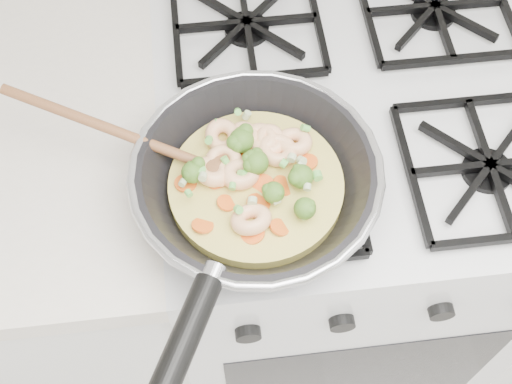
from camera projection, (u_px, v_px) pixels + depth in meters
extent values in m
cube|color=silver|center=(330.00, 234.00, 1.39)|extent=(0.60, 0.60, 0.90)
cube|color=black|center=(358.00, 380.00, 1.24)|extent=(0.48, 0.00, 0.40)
cube|color=black|center=(359.00, 92.00, 0.99)|extent=(0.56, 0.56, 0.02)
torus|color=#B6B6BD|center=(256.00, 171.00, 0.84)|extent=(0.32, 0.32, 0.01)
cylinder|color=black|center=(180.00, 350.00, 0.73)|extent=(0.11, 0.17, 0.03)
cylinder|color=#D5C85C|center=(256.00, 186.00, 0.87)|extent=(0.23, 0.23, 0.02)
ellipsoid|color=brown|center=(219.00, 168.00, 0.87)|extent=(0.07, 0.06, 0.02)
cylinder|color=brown|center=(106.00, 128.00, 0.87)|extent=(0.26, 0.13, 0.07)
torus|color=#FFCA96|center=(251.00, 220.00, 0.83)|extent=(0.06, 0.06, 0.03)
torus|color=#FFCA96|center=(294.00, 142.00, 0.89)|extent=(0.06, 0.06, 0.02)
torus|color=#FFCA96|center=(270.00, 141.00, 0.89)|extent=(0.05, 0.05, 0.02)
torus|color=#FFCA96|center=(261.00, 139.00, 0.89)|extent=(0.07, 0.07, 0.03)
torus|color=#FFCA96|center=(212.00, 172.00, 0.86)|extent=(0.07, 0.07, 0.03)
torus|color=#FFCA96|center=(245.00, 136.00, 0.89)|extent=(0.06, 0.06, 0.02)
torus|color=#FFCA96|center=(223.00, 137.00, 0.89)|extent=(0.07, 0.07, 0.03)
torus|color=#FFCA96|center=(277.00, 150.00, 0.88)|extent=(0.07, 0.07, 0.02)
torus|color=#FFCA96|center=(224.00, 160.00, 0.87)|extent=(0.06, 0.06, 0.03)
torus|color=#FFCA96|center=(241.00, 174.00, 0.86)|extent=(0.07, 0.07, 0.02)
ellipsoid|color=#4E7C28|center=(242.00, 140.00, 0.87)|extent=(0.04, 0.04, 0.03)
ellipsoid|color=#4E7C28|center=(192.00, 172.00, 0.85)|extent=(0.04, 0.04, 0.03)
ellipsoid|color=#4E7C28|center=(256.00, 162.00, 0.86)|extent=(0.04, 0.04, 0.03)
ellipsoid|color=#4E7C28|center=(273.00, 193.00, 0.84)|extent=(0.04, 0.04, 0.03)
ellipsoid|color=#4E7C28|center=(305.00, 208.00, 0.82)|extent=(0.04, 0.04, 0.03)
ellipsoid|color=#4E7C28|center=(301.00, 176.00, 0.85)|extent=(0.04, 0.04, 0.03)
cylinder|color=orange|center=(186.00, 183.00, 0.86)|extent=(0.04, 0.04, 0.01)
cylinder|color=orange|center=(283.00, 185.00, 0.86)|extent=(0.04, 0.04, 0.01)
cylinder|color=orange|center=(307.00, 162.00, 0.88)|extent=(0.04, 0.04, 0.01)
cylinder|color=orange|center=(253.00, 233.00, 0.83)|extent=(0.04, 0.04, 0.01)
cylinder|color=orange|center=(226.00, 203.00, 0.85)|extent=(0.03, 0.03, 0.01)
cylinder|color=orange|center=(251.00, 156.00, 0.88)|extent=(0.04, 0.04, 0.01)
cylinder|color=orange|center=(263.00, 186.00, 0.86)|extent=(0.04, 0.04, 0.01)
cylinder|color=orange|center=(216.00, 180.00, 0.87)|extent=(0.04, 0.04, 0.01)
cylinder|color=orange|center=(300.00, 135.00, 0.90)|extent=(0.03, 0.03, 0.01)
cylinder|color=orange|center=(203.00, 225.00, 0.83)|extent=(0.03, 0.03, 0.01)
cylinder|color=orange|center=(259.00, 202.00, 0.85)|extent=(0.04, 0.04, 0.01)
cylinder|color=orange|center=(280.00, 227.00, 0.83)|extent=(0.03, 0.03, 0.01)
cylinder|color=#B5C88D|center=(292.00, 158.00, 0.85)|extent=(0.01, 0.01, 0.01)
cylinder|color=#B5C88D|center=(252.00, 201.00, 0.83)|extent=(0.01, 0.01, 0.01)
cylinder|color=#67C04D|center=(232.00, 186.00, 0.84)|extent=(0.01, 0.01, 0.01)
cylinder|color=#67C04D|center=(241.00, 150.00, 0.87)|extent=(0.01, 0.01, 0.01)
cylinder|color=#67C04D|center=(317.00, 176.00, 0.85)|extent=(0.01, 0.01, 0.01)
cylinder|color=#67C04D|center=(218.00, 123.00, 0.89)|extent=(0.01, 0.01, 0.01)
cylinder|color=#67C04D|center=(189.00, 193.00, 0.83)|extent=(0.01, 0.01, 0.01)
cylinder|color=#B5C88D|center=(276.00, 200.00, 0.84)|extent=(0.01, 0.01, 0.01)
cylinder|color=#67C04D|center=(243.00, 173.00, 0.85)|extent=(0.01, 0.01, 0.01)
cylinder|color=#B5C88D|center=(247.00, 115.00, 0.90)|extent=(0.01, 0.01, 0.01)
cylinder|color=#B5C88D|center=(203.00, 177.00, 0.84)|extent=(0.01, 0.01, 0.01)
cylinder|color=#67C04D|center=(201.00, 171.00, 0.85)|extent=(0.01, 0.01, 0.01)
cylinder|color=#B5C88D|center=(307.00, 187.00, 0.84)|extent=(0.01, 0.01, 0.01)
cylinder|color=#B5C88D|center=(301.00, 161.00, 0.86)|extent=(0.01, 0.01, 0.01)
cylinder|color=#67C04D|center=(254.00, 162.00, 0.86)|extent=(0.01, 0.01, 0.01)
cylinder|color=#B5C88D|center=(183.00, 183.00, 0.85)|extent=(0.01, 0.01, 0.01)
cylinder|color=#67C04D|center=(284.00, 164.00, 0.86)|extent=(0.01, 0.01, 0.01)
cylinder|color=#67C04D|center=(238.00, 112.00, 0.90)|extent=(0.01, 0.01, 0.01)
cylinder|color=#B5C88D|center=(301.00, 166.00, 0.85)|extent=(0.01, 0.01, 0.01)
cylinder|color=#67C04D|center=(238.00, 209.00, 0.82)|extent=(0.01, 0.01, 0.01)
cylinder|color=#67C04D|center=(226.00, 161.00, 0.86)|extent=(0.01, 0.01, 0.01)
cylinder|color=#67C04D|center=(209.00, 140.00, 0.87)|extent=(0.01, 0.01, 0.01)
cylinder|color=#67C04D|center=(305.00, 128.00, 0.88)|extent=(0.01, 0.01, 0.01)
cylinder|color=#67C04D|center=(249.00, 131.00, 0.88)|extent=(0.01, 0.01, 0.01)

